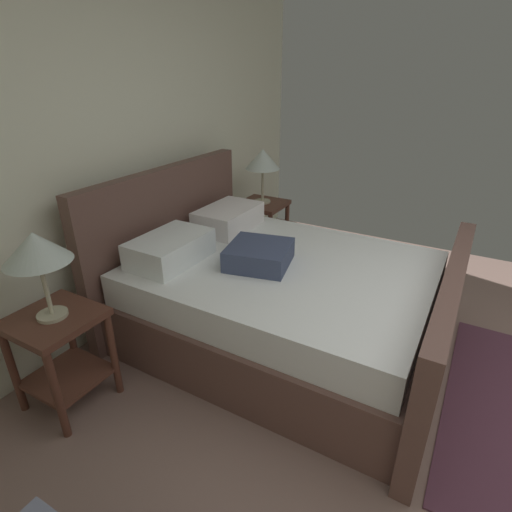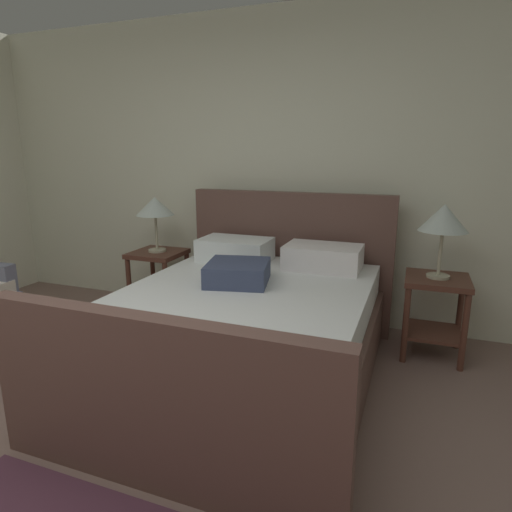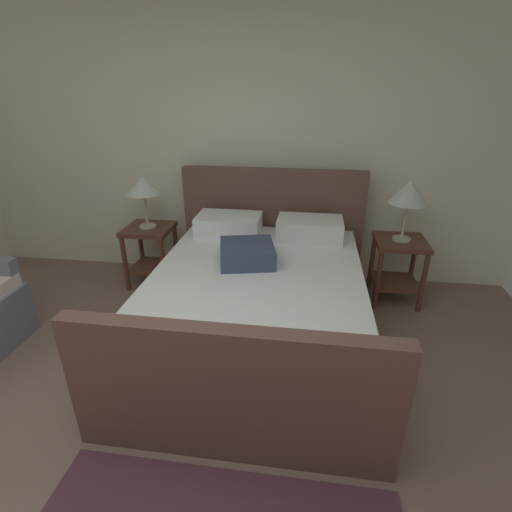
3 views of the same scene
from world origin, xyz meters
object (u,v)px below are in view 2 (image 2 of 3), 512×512
at_px(table_lamp_right, 444,219).
at_px(table_lamp_left, 155,208).
at_px(bed, 247,327).
at_px(nightstand_left, 159,272).
at_px(nightstand_right, 435,303).

bearing_deg(table_lamp_right, table_lamp_left, 179.49).
bearing_deg(bed, table_lamp_right, 33.10).
height_order(nightstand_left, table_lamp_left, table_lamp_left).
bearing_deg(nightstand_left, bed, -33.84).
distance_m(nightstand_right, table_lamp_left, 2.42).
distance_m(nightstand_left, table_lamp_left, 0.59).
bearing_deg(table_lamp_left, table_lamp_right, -0.51).
bearing_deg(nightstand_right, table_lamp_left, 179.49).
bearing_deg(nightstand_left, table_lamp_left, 180.00).
relative_size(nightstand_right, nightstand_left, 1.00).
relative_size(nightstand_right, table_lamp_right, 1.14).
relative_size(table_lamp_right, nightstand_left, 0.88).
relative_size(bed, table_lamp_right, 4.10).
bearing_deg(nightstand_left, nightstand_right, -0.51).
xyz_separation_m(nightstand_right, table_lamp_left, (-2.35, 0.02, 0.59)).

